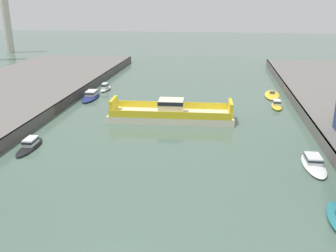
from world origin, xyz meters
name	(u,v)px	position (x,y,z in m)	size (l,w,h in m)	color
chain_ferry	(171,114)	(-0.72, 35.54, 1.04)	(19.80, 6.64, 3.35)	beige
moored_boat_near_left	(272,95)	(17.21, 53.56, 0.23)	(3.65, 8.44, 0.94)	yellow
moored_boat_near_right	(30,145)	(-17.33, 21.30, 0.46)	(2.14, 6.73, 1.24)	black
moored_boat_mid_left	(313,163)	(17.79, 20.42, 0.45)	(2.45, 7.11, 1.23)	white
moored_boat_mid_right	(277,105)	(16.96, 45.14, 0.49)	(1.90, 5.06, 1.33)	yellow
moored_boat_upstream_a	(91,96)	(-17.90, 46.97, 0.51)	(2.94, 8.36, 1.40)	navy
moored_boat_upstream_b	(105,88)	(-17.04, 53.66, 0.59)	(1.66, 5.14, 1.59)	white
smokestack_distant_a	(4,4)	(-67.72, 105.24, 16.70)	(3.02, 3.02, 31.36)	beige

